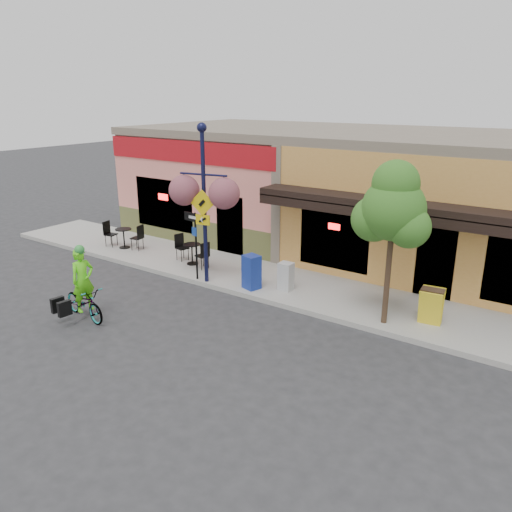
{
  "coord_description": "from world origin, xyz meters",
  "views": [
    {
      "loc": [
        7.84,
        -10.64,
        5.82
      ],
      "look_at": [
        0.17,
        0.5,
        1.4
      ],
      "focal_mm": 35.0,
      "sensor_mm": 36.0,
      "label": 1
    }
  ],
  "objects_px": {
    "one_way_sign": "(196,246)",
    "newspaper_box_grey": "(286,276)",
    "street_tree": "(390,244)",
    "cyclist_rider": "(84,289)",
    "lamp_post": "(204,205)",
    "building": "(354,189)",
    "bicycle": "(84,302)",
    "newspaper_box_blue": "(252,272)"
  },
  "relations": [
    {
      "from": "one_way_sign",
      "to": "street_tree",
      "type": "distance_m",
      "value": 6.21
    },
    {
      "from": "bicycle",
      "to": "lamp_post",
      "type": "relative_size",
      "value": 0.36
    },
    {
      "from": "bicycle",
      "to": "newspaper_box_grey",
      "type": "bearing_deg",
      "value": -30.81
    },
    {
      "from": "lamp_post",
      "to": "bicycle",
      "type": "bearing_deg",
      "value": -119.44
    },
    {
      "from": "one_way_sign",
      "to": "newspaper_box_grey",
      "type": "xyz_separation_m",
      "value": [
        2.83,
        0.8,
        -0.65
      ]
    },
    {
      "from": "cyclist_rider",
      "to": "one_way_sign",
      "type": "xyz_separation_m",
      "value": [
        0.72,
        3.72,
        0.37
      ]
    },
    {
      "from": "cyclist_rider",
      "to": "street_tree",
      "type": "xyz_separation_m",
      "value": [
        6.83,
        4.04,
        1.41
      ]
    },
    {
      "from": "one_way_sign",
      "to": "street_tree",
      "type": "height_order",
      "value": "street_tree"
    },
    {
      "from": "lamp_post",
      "to": "newspaper_box_blue",
      "type": "xyz_separation_m",
      "value": [
        1.51,
        0.32,
        -1.92
      ]
    },
    {
      "from": "bicycle",
      "to": "building",
      "type": "bearing_deg",
      "value": -8.15
    },
    {
      "from": "street_tree",
      "to": "lamp_post",
      "type": "bearing_deg",
      "value": -176.86
    },
    {
      "from": "cyclist_rider",
      "to": "newspaper_box_grey",
      "type": "xyz_separation_m",
      "value": [
        3.55,
        4.53,
        -0.29
      ]
    },
    {
      "from": "bicycle",
      "to": "cyclist_rider",
      "type": "xyz_separation_m",
      "value": [
        0.05,
        0.0,
        0.4
      ]
    },
    {
      "from": "one_way_sign",
      "to": "building",
      "type": "bearing_deg",
      "value": 77.29
    },
    {
      "from": "cyclist_rider",
      "to": "street_tree",
      "type": "bearing_deg",
      "value": -51.77
    },
    {
      "from": "bicycle",
      "to": "newspaper_box_grey",
      "type": "height_order",
      "value": "newspaper_box_grey"
    },
    {
      "from": "cyclist_rider",
      "to": "lamp_post",
      "type": "distance_m",
      "value": 4.25
    },
    {
      "from": "lamp_post",
      "to": "street_tree",
      "type": "bearing_deg",
      "value": -9.04
    },
    {
      "from": "one_way_sign",
      "to": "newspaper_box_grey",
      "type": "distance_m",
      "value": 3.01
    },
    {
      "from": "newspaper_box_blue",
      "to": "street_tree",
      "type": "bearing_deg",
      "value": 15.93
    },
    {
      "from": "building",
      "to": "bicycle",
      "type": "xyz_separation_m",
      "value": [
        -2.99,
        -10.57,
        -1.79
      ]
    },
    {
      "from": "building",
      "to": "cyclist_rider",
      "type": "height_order",
      "value": "building"
    },
    {
      "from": "bicycle",
      "to": "cyclist_rider",
      "type": "bearing_deg",
      "value": -82.36
    },
    {
      "from": "one_way_sign",
      "to": "newspaper_box_blue",
      "type": "height_order",
      "value": "one_way_sign"
    },
    {
      "from": "cyclist_rider",
      "to": "bicycle",
      "type": "bearing_deg",
      "value": 97.64
    },
    {
      "from": "lamp_post",
      "to": "one_way_sign",
      "type": "height_order",
      "value": "lamp_post"
    },
    {
      "from": "cyclist_rider",
      "to": "newspaper_box_grey",
      "type": "distance_m",
      "value": 5.76
    },
    {
      "from": "building",
      "to": "bicycle",
      "type": "relative_size",
      "value": 10.4
    },
    {
      "from": "building",
      "to": "newspaper_box_grey",
      "type": "relative_size",
      "value": 21.23
    },
    {
      "from": "building",
      "to": "bicycle",
      "type": "distance_m",
      "value": 11.13
    },
    {
      "from": "cyclist_rider",
      "to": "lamp_post",
      "type": "height_order",
      "value": "lamp_post"
    },
    {
      "from": "newspaper_box_blue",
      "to": "newspaper_box_grey",
      "type": "distance_m",
      "value": 1.05
    },
    {
      "from": "cyclist_rider",
      "to": "newspaper_box_blue",
      "type": "xyz_separation_m",
      "value": [
        2.62,
        4.05,
        -0.19
      ]
    },
    {
      "from": "cyclist_rider",
      "to": "lamp_post",
      "type": "bearing_deg",
      "value": -8.92
    },
    {
      "from": "newspaper_box_grey",
      "to": "lamp_post",
      "type": "bearing_deg",
      "value": -161.82
    },
    {
      "from": "one_way_sign",
      "to": "newspaper_box_blue",
      "type": "distance_m",
      "value": 2.01
    },
    {
      "from": "lamp_post",
      "to": "newspaper_box_grey",
      "type": "distance_m",
      "value": 3.26
    },
    {
      "from": "building",
      "to": "lamp_post",
      "type": "relative_size",
      "value": 3.72
    },
    {
      "from": "lamp_post",
      "to": "street_tree",
      "type": "height_order",
      "value": "lamp_post"
    },
    {
      "from": "bicycle",
      "to": "cyclist_rider",
      "type": "relative_size",
      "value": 1.01
    },
    {
      "from": "bicycle",
      "to": "one_way_sign",
      "type": "distance_m",
      "value": 3.88
    },
    {
      "from": "cyclist_rider",
      "to": "street_tree",
      "type": "distance_m",
      "value": 8.06
    }
  ]
}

